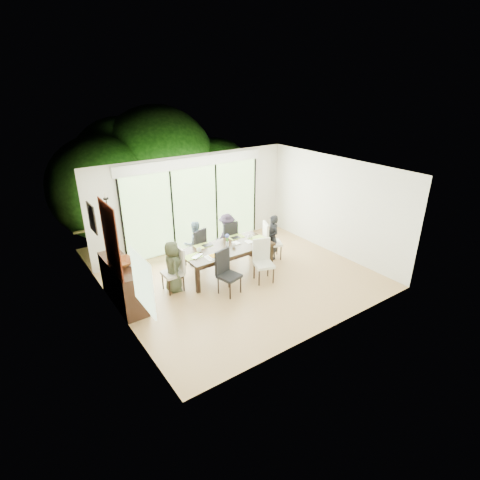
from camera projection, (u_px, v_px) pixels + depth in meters
floor at (246, 281)px, 9.21m from camera, size 6.00×5.00×0.01m
ceiling at (247, 172)px, 8.13m from camera, size 6.00×5.00×0.01m
wall_back at (194, 203)px, 10.55m from camera, size 6.00×0.02×2.70m
wall_front at (327, 272)px, 6.78m from camera, size 6.00×0.02×2.70m
wall_left at (118, 264)px, 7.09m from camera, size 0.02×5.00×2.70m
wall_right at (335, 206)px, 10.25m from camera, size 0.02×5.00×2.70m
glass_doors at (195, 208)px, 10.58m from camera, size 4.20×0.02×2.30m
blinds_header at (193, 162)px, 10.06m from camera, size 4.40×0.06×0.28m
mullion_a at (122, 223)px, 9.47m from camera, size 0.05×0.04×2.30m
mullion_b at (173, 213)px, 10.21m from camera, size 0.05×0.04×2.30m
mullion_c at (216, 204)px, 10.95m from camera, size 0.05×0.04×2.30m
mullion_d at (255, 196)px, 11.68m from camera, size 0.05×0.04×2.30m
side_window at (143, 282)px, 6.15m from camera, size 0.02×0.90×1.00m
deck at (183, 238)px, 11.78m from camera, size 6.00×1.80×0.10m
rail_top at (170, 213)px, 12.14m from camera, size 6.00×0.08×0.06m
foliage_left at (101, 188)px, 11.59m from camera, size 3.20×3.20×3.20m
foliage_mid at (158, 165)px, 13.06m from camera, size 4.00×4.00×4.00m
foliage_right at (215, 177)px, 13.62m from camera, size 2.80×2.80×2.80m
foliage_far at (124, 170)px, 13.13m from camera, size 3.60×3.60×3.60m
table_top at (227, 248)px, 9.32m from camera, size 2.30×1.05×0.06m
table_apron at (227, 251)px, 9.35m from camera, size 2.11×0.86×0.10m
table_leg_fl at (198, 280)px, 8.57m from camera, size 0.09×0.09×0.66m
table_leg_fr at (271, 256)px, 9.70m from camera, size 0.09×0.09×0.66m
table_leg_bl at (181, 266)px, 9.21m from camera, size 0.09×0.09×0.66m
table_leg_br at (251, 245)px, 10.35m from camera, size 0.09×0.09×0.66m
chair_left_end at (172, 270)px, 8.59m from camera, size 0.44×0.44×1.05m
chair_right_end at (273, 240)px, 10.17m from camera, size 0.58×0.58×1.05m
chair_far_left at (195, 247)px, 9.78m from camera, size 0.56×0.56×1.05m
chair_far_right at (227, 238)px, 10.31m from camera, size 0.45×0.45×1.05m
chair_near_left at (229, 273)px, 8.46m from camera, size 0.54×0.54×1.05m
chair_near_right at (264, 262)px, 8.99m from camera, size 0.55×0.55×1.05m
person_left_end at (173, 266)px, 8.57m from camera, size 0.48×0.64×1.24m
person_right_end at (273, 237)px, 10.12m from camera, size 0.47×0.64×1.24m
person_far_left at (195, 244)px, 9.73m from camera, size 0.61×0.43×1.24m
person_far_right at (227, 235)px, 10.26m from camera, size 0.63×0.45×1.24m
placemat_left at (193, 256)px, 8.80m from camera, size 0.42×0.31×0.01m
placemat_right at (257, 238)px, 9.80m from camera, size 0.42×0.31×0.01m
placemat_far_l at (203, 246)px, 9.37m from camera, size 0.42×0.31×0.01m
placemat_far_r at (236, 237)px, 9.89m from camera, size 0.42×0.31×0.01m
placemat_paper at (214, 257)px, 8.79m from camera, size 0.42×0.31×0.01m
tablet_far_l at (207, 245)px, 9.38m from camera, size 0.25×0.17×0.01m
tablet_far_r at (235, 238)px, 9.83m from camera, size 0.23×0.16×0.01m
papers at (251, 241)px, 9.63m from camera, size 0.29×0.21×0.00m
platter_base at (214, 256)px, 8.78m from camera, size 0.25×0.25×0.02m
platter_snacks at (214, 256)px, 8.78m from camera, size 0.19×0.19×0.01m
vase at (227, 244)px, 9.34m from camera, size 0.08×0.08×0.11m
hyacinth_stems at (227, 240)px, 9.30m from camera, size 0.04×0.04×0.15m
hyacinth_blooms at (227, 236)px, 9.26m from camera, size 0.11×0.11×0.11m
laptop at (199, 257)px, 8.78m from camera, size 0.38×0.33×0.02m
cup_a at (199, 250)px, 9.03m from camera, size 0.17×0.17×0.09m
cup_b at (234, 245)px, 9.29m from camera, size 0.11×0.11×0.09m
cup_c at (250, 237)px, 9.78m from camera, size 0.14×0.14×0.09m
book at (234, 244)px, 9.47m from camera, size 0.17×0.23×0.02m
sideboard at (123, 283)px, 8.14m from camera, size 0.48×1.70×0.96m
bowl at (121, 263)px, 7.85m from camera, size 0.51×0.51×0.12m
candlestick_base at (115, 257)px, 8.20m from camera, size 0.11×0.11×0.04m
candlestick_shaft at (110, 228)px, 7.94m from camera, size 0.03×0.03×1.33m
candlestick_pan at (106, 199)px, 7.67m from camera, size 0.11×0.11×0.03m
candle at (105, 196)px, 7.65m from camera, size 0.04×0.04×0.11m
tapestry at (111, 239)px, 7.27m from camera, size 0.02×1.00×1.50m
art_frame at (92, 218)px, 8.23m from camera, size 0.03×0.55×0.65m
art_canvas at (93, 218)px, 8.24m from camera, size 0.01×0.45×0.55m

